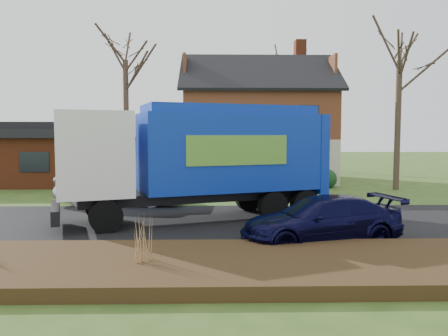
{
  "coord_description": "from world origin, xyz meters",
  "views": [
    {
      "loc": [
        -0.73,
        -14.57,
        2.99
      ],
      "look_at": [
        -0.36,
        2.5,
        1.68
      ],
      "focal_mm": 35.0,
      "sensor_mm": 36.0,
      "label": 1
    }
  ],
  "objects": [
    {
      "name": "ground",
      "position": [
        0.0,
        0.0,
        0.0
      ],
      "size": [
        120.0,
        120.0,
        0.0
      ],
      "primitive_type": "plane",
      "color": "#2F4C19",
      "rests_on": "ground"
    },
    {
      "name": "road",
      "position": [
        0.0,
        0.0,
        0.01
      ],
      "size": [
        80.0,
        7.0,
        0.02
      ],
      "primitive_type": "cube",
      "color": "black",
      "rests_on": "ground"
    },
    {
      "name": "mulch_verge",
      "position": [
        0.0,
        -5.3,
        0.15
      ],
      "size": [
        80.0,
        3.5,
        0.3
      ],
      "primitive_type": "cube",
      "color": "#322010",
      "rests_on": "ground"
    },
    {
      "name": "main_house",
      "position": [
        1.49,
        13.91,
        4.03
      ],
      "size": [
        12.95,
        8.95,
        9.26
      ],
      "color": "beige",
      "rests_on": "ground"
    },
    {
      "name": "ranch_house",
      "position": [
        -12.0,
        13.0,
        1.81
      ],
      "size": [
        9.8,
        8.2,
        3.7
      ],
      "color": "brown",
      "rests_on": "ground"
    },
    {
      "name": "garbage_truck",
      "position": [
        -1.15,
        0.68,
        2.31
      ],
      "size": [
        9.64,
        5.41,
        4.0
      ],
      "rotation": [
        0.0,
        0.0,
        0.33
      ],
      "color": "black",
      "rests_on": "ground"
    },
    {
      "name": "silver_sedan",
      "position": [
        -4.71,
        4.01,
        0.86
      ],
      "size": [
        5.35,
        2.24,
        1.72
      ],
      "primitive_type": "imported",
      "rotation": [
        0.0,
        0.0,
        1.49
      ],
      "color": "#B7B9C0",
      "rests_on": "ground"
    },
    {
      "name": "navy_wagon",
      "position": [
        2.17,
        -2.88,
        0.65
      ],
      "size": [
        4.81,
        2.92,
        1.3
      ],
      "primitive_type": "imported",
      "rotation": [
        0.0,
        0.0,
        -1.31
      ],
      "color": "black",
      "rests_on": "ground"
    },
    {
      "name": "tree_front_west",
      "position": [
        -5.64,
        9.94,
        8.12
      ],
      "size": [
        3.32,
        3.32,
        9.86
      ],
      "color": "#443229",
      "rests_on": "ground"
    },
    {
      "name": "tree_front_east",
      "position": [
        9.13,
        8.77,
        8.03
      ],
      "size": [
        3.56,
        3.56,
        9.88
      ],
      "color": "#443528",
      "rests_on": "ground"
    },
    {
      "name": "tree_back",
      "position": [
        4.94,
        23.13,
        9.97
      ],
      "size": [
        3.78,
        3.78,
        11.96
      ],
      "color": "#3D3524",
      "rests_on": "ground"
    },
    {
      "name": "grass_clump_mid",
      "position": [
        -2.21,
        -5.42,
        0.77
      ],
      "size": [
        0.34,
        0.28,
        0.94
      ],
      "color": "#9D7245",
      "rests_on": "mulch_verge"
    }
  ]
}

